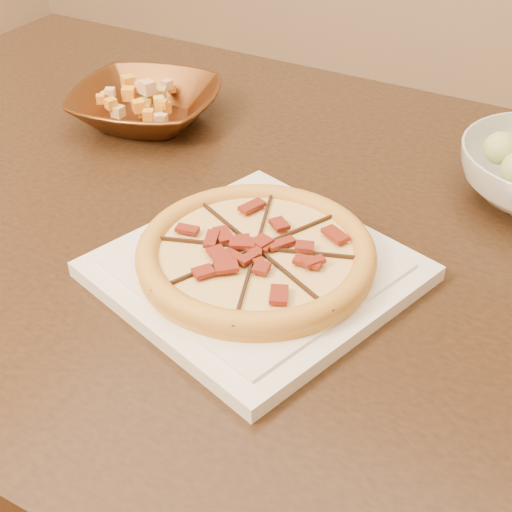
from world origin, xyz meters
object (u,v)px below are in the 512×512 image
object	(u,v)px
dining_table	(230,264)
plate	(256,270)
bronze_bowl	(147,106)
pizza	(256,253)

from	to	relation	value
dining_table	plate	world-z (taller)	plate
dining_table	bronze_bowl	xyz separation A→B (m)	(-0.22, 0.14, 0.13)
dining_table	pizza	bearing A→B (deg)	-49.39
pizza	bronze_bowl	xyz separation A→B (m)	(-0.33, 0.26, -0.01)
plate	bronze_bowl	size ratio (longest dim) A/B	1.69
dining_table	bronze_bowl	distance (m)	0.29
plate	pizza	size ratio (longest dim) A/B	1.43
plate	bronze_bowl	world-z (taller)	bronze_bowl
plate	pizza	distance (m)	0.02
dining_table	pizza	world-z (taller)	pizza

